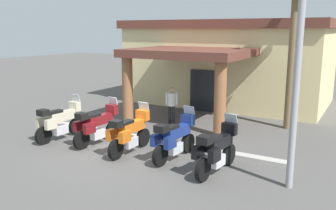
# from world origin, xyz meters

# --- Properties ---
(ground_plane) EXTENTS (80.00, 80.00, 0.00)m
(ground_plane) POSITION_xyz_m (0.00, 0.00, 0.00)
(ground_plane) COLOR #514F4C
(motel_building) EXTENTS (10.97, 10.92, 4.58)m
(motel_building) POSITION_xyz_m (-0.02, 10.22, 2.32)
(motel_building) COLOR beige
(motel_building) RESTS_ON ground_plane
(motorcycle_cream) EXTENTS (0.73, 2.21, 1.61)m
(motorcycle_cream) POSITION_xyz_m (-2.84, -0.09, 0.70)
(motorcycle_cream) COLOR black
(motorcycle_cream) RESTS_ON ground_plane
(motorcycle_maroon) EXTENTS (0.74, 2.21, 1.61)m
(motorcycle_maroon) POSITION_xyz_m (-1.25, 0.19, 0.70)
(motorcycle_maroon) COLOR black
(motorcycle_maroon) RESTS_ON ground_plane
(motorcycle_orange) EXTENTS (0.70, 2.21, 1.61)m
(motorcycle_orange) POSITION_xyz_m (0.35, -0.02, 0.70)
(motorcycle_orange) COLOR black
(motorcycle_orange) RESTS_ON ground_plane
(motorcycle_blue) EXTENTS (0.74, 2.21, 1.61)m
(motorcycle_blue) POSITION_xyz_m (1.95, 0.20, 0.70)
(motorcycle_blue) COLOR black
(motorcycle_blue) RESTS_ON ground_plane
(motorcycle_black) EXTENTS (0.75, 2.21, 1.61)m
(motorcycle_black) POSITION_xyz_m (3.55, -0.18, 0.70)
(motorcycle_black) COLOR black
(motorcycle_black) RESTS_ON ground_plane
(pedestrian) EXTENTS (0.50, 0.32, 1.63)m
(pedestrian) POSITION_xyz_m (-0.33, 4.05, 0.94)
(pedestrian) COLOR black
(pedestrian) RESTS_ON ground_plane
(palm_tree_near_portico) EXTENTS (1.98, 2.01, 6.32)m
(palm_tree_near_portico) POSITION_xyz_m (4.29, 5.84, 4.73)
(palm_tree_near_portico) COLOR brown
(palm_tree_near_portico) RESTS_ON ground_plane
(roadside_sign) EXTENTS (1.40, 0.18, 6.48)m
(roadside_sign) POSITION_xyz_m (5.60, -0.13, 4.36)
(roadside_sign) COLOR #99999E
(roadside_sign) RESTS_ON ground_plane
(curb_strip) EXTENTS (9.99, 0.36, 0.12)m
(curb_strip) POSITION_xyz_m (0.35, 1.41, 0.06)
(curb_strip) COLOR #ADA89E
(curb_strip) RESTS_ON ground_plane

